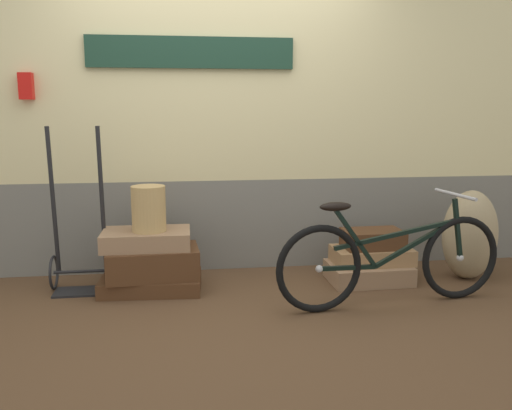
% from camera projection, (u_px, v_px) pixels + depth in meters
% --- Properties ---
extents(ground, '(9.69, 5.20, 0.06)m').
position_uv_depth(ground, '(226.00, 304.00, 3.87)').
color(ground, '#513823').
extents(station_building, '(7.69, 0.74, 2.41)m').
position_uv_depth(station_building, '(217.00, 125.00, 4.48)').
color(station_building, slate).
rests_on(station_building, ground).
extents(suitcase_0, '(0.76, 0.49, 0.11)m').
position_uv_depth(suitcase_0, '(151.00, 283.00, 4.06)').
color(suitcase_0, '#4C2D19').
rests_on(suitcase_0, ground).
extents(suitcase_1, '(0.69, 0.44, 0.22)m').
position_uv_depth(suitcase_1, '(153.00, 262.00, 4.01)').
color(suitcase_1, '#4C2D19').
rests_on(suitcase_1, suitcase_0).
extents(suitcase_2, '(0.64, 0.40, 0.13)m').
position_uv_depth(suitcase_2, '(146.00, 239.00, 4.01)').
color(suitcase_2, '#937051').
rests_on(suitcase_2, suitcase_1).
extents(suitcase_3, '(0.63, 0.44, 0.14)m').
position_uv_depth(suitcase_3, '(368.00, 273.00, 4.26)').
color(suitcase_3, '#937051').
rests_on(suitcase_3, ground).
extents(suitcase_4, '(0.61, 0.35, 0.12)m').
position_uv_depth(suitcase_4, '(372.00, 255.00, 4.26)').
color(suitcase_4, '#9E754C').
rests_on(suitcase_4, suitcase_3).
extents(suitcase_5, '(0.46, 0.30, 0.14)m').
position_uv_depth(suitcase_5, '(373.00, 239.00, 4.24)').
color(suitcase_5, '#4C2D19').
rests_on(suitcase_5, suitcase_4).
extents(wicker_basket, '(0.25, 0.25, 0.34)m').
position_uv_depth(wicker_basket, '(149.00, 209.00, 3.95)').
color(wicker_basket, tan).
rests_on(wicker_basket, suitcase_2).
extents(luggage_trolley, '(0.43, 0.35, 1.22)m').
position_uv_depth(luggage_trolley, '(80.00, 251.00, 4.04)').
color(luggage_trolley, black).
rests_on(luggage_trolley, ground).
extents(burlap_sack, '(0.43, 0.37, 0.71)m').
position_uv_depth(burlap_sack, '(470.00, 235.00, 4.29)').
color(burlap_sack, '#9E8966').
rests_on(burlap_sack, ground).
extents(bicycle, '(1.66, 0.46, 0.77)m').
position_uv_depth(bicycle, '(391.00, 260.00, 3.71)').
color(bicycle, black).
rests_on(bicycle, ground).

